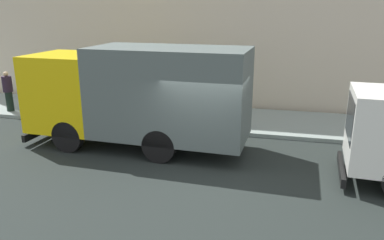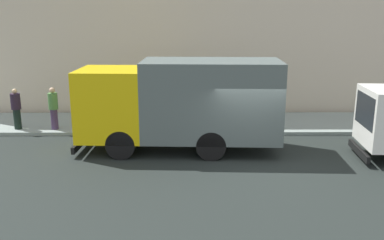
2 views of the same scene
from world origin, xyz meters
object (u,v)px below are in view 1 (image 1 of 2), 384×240
at_px(pedestrian_walking, 114,89).
at_px(large_utility_truck, 138,93).
at_px(street_sign_post, 192,88).
at_px(pedestrian_third, 8,91).
at_px(pedestrian_standing, 39,92).

bearing_deg(pedestrian_walking, large_utility_truck, -9.20).
bearing_deg(street_sign_post, pedestrian_walking, 66.70).
xyz_separation_m(pedestrian_walking, pedestrian_third, (-1.54, 4.16, 0.03)).
bearing_deg(pedestrian_walking, street_sign_post, 22.89).
height_order(large_utility_truck, street_sign_post, large_utility_truck).
bearing_deg(large_utility_truck, pedestrian_walking, 37.03).
bearing_deg(pedestrian_walking, pedestrian_third, -113.53).
height_order(large_utility_truck, pedestrian_walking, large_utility_truck).
xyz_separation_m(large_utility_truck, pedestrian_third, (2.44, 6.90, -0.77)).
xyz_separation_m(large_utility_truck, pedestrian_standing, (2.38, 5.34, -0.74)).
height_order(pedestrian_standing, pedestrian_third, pedestrian_standing).
relative_size(pedestrian_third, street_sign_post, 0.71).
xyz_separation_m(pedestrian_third, street_sign_post, (-0.16, -8.11, 0.53)).
bearing_deg(pedestrian_third, street_sign_post, 107.60).
xyz_separation_m(large_utility_truck, street_sign_post, (2.27, -1.21, -0.24)).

